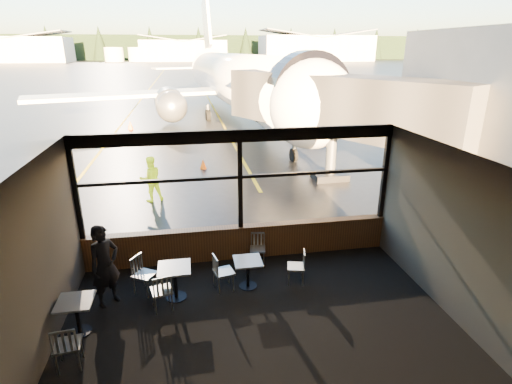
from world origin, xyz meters
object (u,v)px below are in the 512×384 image
object	(u,v)px
chair_near_w	(224,272)
cone_nose	(203,164)
airliner	(239,45)
cafe_table_near	(248,274)
ground_crew	(151,179)
passenger	(105,266)
cafe_table_left	(77,317)
chair_near_e	(296,267)
jet_bridge	(311,130)
chair_mid_s	(162,291)
cafe_table_mid	(175,283)
chair_near_n	(258,249)
chair_left_s	(68,345)
chair_mid_w	(145,275)
cone_wing	(130,125)

from	to	relation	value
chair_near_w	cone_nose	bearing A→B (deg)	167.29
airliner	cone_nose	size ratio (longest dim) A/B	81.98
cafe_table_near	ground_crew	bearing A→B (deg)	112.55
passenger	cone_nose	xyz separation A→B (m)	(2.60, 10.31, -0.71)
airliner	cafe_table_left	bearing A→B (deg)	-110.11
chair_near_e	passenger	xyz separation A→B (m)	(-4.30, -0.07, 0.51)
passenger	chair_near_e	bearing A→B (deg)	-41.31
airliner	passenger	distance (m)	24.41
chair_near_e	cafe_table_left	bearing A→B (deg)	116.08
jet_bridge	chair_mid_s	xyz separation A→B (m)	(-5.59, -7.46, -1.86)
airliner	cafe_table_mid	distance (m)	24.26
chair_near_n	chair_left_s	size ratio (longest dim) A/B	0.90
chair_near_n	chair_mid_s	bearing A→B (deg)	44.13
cafe_table_left	chair_near_w	xyz separation A→B (m)	(3.00, 1.03, 0.08)
chair_near_w	chair_mid_w	xyz separation A→B (m)	(-1.80, 0.18, 0.01)
jet_bridge	ground_crew	size ratio (longest dim) A/B	6.24
cafe_table_mid	chair_near_w	size ratio (longest dim) A/B	0.87
cafe_table_mid	chair_near_w	distance (m)	1.12
cafe_table_mid	airliner	bearing A→B (deg)	78.58
chair_near_w	chair_mid_s	xyz separation A→B (m)	(-1.39, -0.52, -0.00)
airliner	passenger	xyz separation A→B (m)	(-6.15, -23.16, -4.69)
cafe_table_mid	cafe_table_near	bearing A→B (deg)	5.41
cafe_table_mid	cone_nose	xyz separation A→B (m)	(1.15, 10.37, -0.17)
cafe_table_left	chair_left_s	xyz separation A→B (m)	(0.06, -0.92, 0.09)
airliner	chair_mid_s	bearing A→B (deg)	-106.75
chair_near_w	passenger	xyz separation A→B (m)	(-2.57, -0.10, 0.48)
jet_bridge	cafe_table_near	world-z (taller)	jet_bridge
chair_near_w	chair_near_n	xyz separation A→B (m)	(0.99, 1.03, -0.04)
chair_mid_s	ground_crew	bearing A→B (deg)	82.50
chair_left_s	airliner	bearing A→B (deg)	69.33
cafe_table_mid	ground_crew	distance (m)	6.54
cafe_table_mid	passenger	world-z (taller)	passenger
cone_wing	jet_bridge	bearing A→B (deg)	-58.22
chair_mid_w	cone_nose	bearing A→B (deg)	-158.54
chair_left_s	ground_crew	xyz separation A→B (m)	(0.89, 8.26, 0.38)
cafe_table_left	passenger	xyz separation A→B (m)	(0.43, 0.93, 0.57)
airliner	cone_nose	world-z (taller)	airliner
chair_near_w	passenger	bearing A→B (deg)	-100.33
cafe_table_near	cone_wing	size ratio (longest dim) A/B	1.26
chair_near_e	chair_left_s	distance (m)	5.05
airliner	jet_bridge	bearing A→B (deg)	-92.63
chair_near_e	cone_nose	size ratio (longest dim) A/B	1.89
cafe_table_left	cone_nose	xyz separation A→B (m)	(3.04, 11.25, -0.15)
chair_left_s	cone_wing	world-z (taller)	chair_left_s
chair_mid_s	chair_near_n	bearing A→B (deg)	20.12
cone_nose	passenger	bearing A→B (deg)	-104.18
chair_mid_w	cone_wing	bearing A→B (deg)	-140.80
cafe_table_left	jet_bridge	bearing A→B (deg)	47.89
cafe_table_mid	chair_near_w	xyz separation A→B (m)	(1.11, 0.16, 0.06)
chair_near_e	chair_near_w	bearing A→B (deg)	103.28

